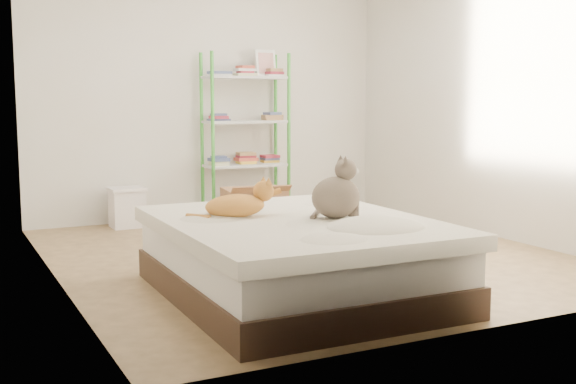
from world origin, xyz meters
TOP-DOWN VIEW (x-y plane):
  - room at (0.00, 0.00)m, footprint 3.81×4.21m
  - bed at (-0.61, -1.05)m, footprint 1.56×1.94m
  - orange_cat at (-0.93, -0.84)m, footprint 0.47×0.25m
  - grey_cat at (-0.37, -1.14)m, footprint 0.37×0.33m
  - shelf_unit at (0.31, 1.88)m, footprint 0.88×0.36m
  - cardboard_box at (0.10, 1.20)m, footprint 0.62×0.61m
  - white_bin at (-0.96, 1.85)m, footprint 0.34×0.30m

SIDE VIEW (x-z plane):
  - white_bin at x=-0.96m, z-range 0.00..0.39m
  - cardboard_box at x=0.10m, z-range -0.03..0.42m
  - bed at x=-0.61m, z-range 0.00..0.49m
  - orange_cat at x=-0.93m, z-range 0.49..0.68m
  - grey_cat at x=-0.37m, z-range 0.49..0.87m
  - shelf_unit at x=0.31m, z-range 0.00..1.75m
  - room at x=0.00m, z-range 0.00..2.61m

